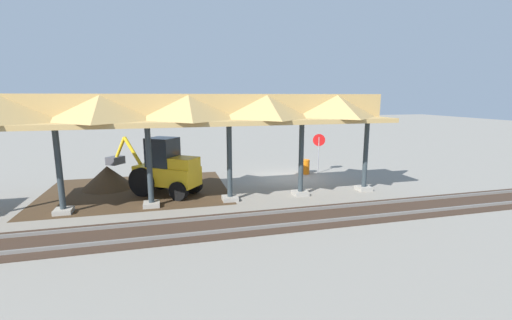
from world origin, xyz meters
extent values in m
plane|color=gray|center=(0.00, 0.00, 0.00)|extent=(120.00, 120.00, 0.00)
cube|color=#42301E|center=(8.68, 0.69, 0.00)|extent=(9.06, 7.00, 0.01)
cube|color=#9E998E|center=(-2.68, 3.53, 0.10)|extent=(0.70, 0.70, 0.20)
cylinder|color=#2D383D|center=(-2.68, 3.53, 1.80)|extent=(0.24, 0.24, 3.60)
cube|color=#9E998E|center=(0.83, 3.53, 0.10)|extent=(0.70, 0.70, 0.20)
cylinder|color=#2D383D|center=(0.83, 3.53, 1.80)|extent=(0.24, 0.24, 3.60)
cube|color=#9E998E|center=(4.35, 3.53, 0.10)|extent=(0.70, 0.70, 0.20)
cylinder|color=#2D383D|center=(4.35, 3.53, 1.80)|extent=(0.24, 0.24, 3.60)
cube|color=#9E998E|center=(7.86, 3.53, 0.10)|extent=(0.70, 0.70, 0.20)
cylinder|color=#2D383D|center=(7.86, 3.53, 1.80)|extent=(0.24, 0.24, 3.60)
cube|color=#9E998E|center=(11.38, 3.53, 0.10)|extent=(0.70, 0.70, 0.20)
cylinder|color=#2D383D|center=(11.38, 3.53, 1.80)|extent=(0.24, 0.24, 3.60)
cube|color=tan|center=(6.10, 3.53, 3.70)|extent=(18.78, 3.20, 0.20)
cube|color=tan|center=(6.10, 3.53, 4.35)|extent=(18.78, 0.20, 1.10)
pyramid|color=tan|center=(-0.93, 3.53, 4.35)|extent=(3.16, 3.20, 1.10)
pyramid|color=tan|center=(2.59, 3.53, 4.35)|extent=(3.16, 3.20, 1.10)
pyramid|color=tan|center=(6.10, 3.53, 4.35)|extent=(3.16, 3.20, 1.10)
pyramid|color=tan|center=(9.62, 3.53, 4.35)|extent=(3.16, 3.20, 1.10)
pyramid|color=tan|center=(13.13, 3.53, 4.35)|extent=(3.16, 3.20, 1.10)
cube|color=slate|center=(0.00, 5.89, 0.07)|extent=(60.00, 0.08, 0.15)
cube|color=slate|center=(0.00, 7.33, 0.07)|extent=(60.00, 0.08, 0.15)
cube|color=#38281E|center=(0.00, 6.61, 0.01)|extent=(60.00, 2.58, 0.03)
cylinder|color=gray|center=(-2.10, -0.77, 1.15)|extent=(0.06, 0.06, 2.30)
cylinder|color=red|center=(-2.10, -0.77, 2.11)|extent=(0.72, 0.29, 0.76)
cube|color=yellow|center=(7.15, 1.72, 0.97)|extent=(3.34, 2.95, 0.90)
cube|color=#1E262D|center=(7.31, 1.60, 2.12)|extent=(1.74, 1.71, 1.40)
cube|color=yellow|center=(6.33, 2.34, 1.67)|extent=(1.58, 1.56, 0.50)
cylinder|color=black|center=(7.49, 0.58, 0.70)|extent=(1.30, 1.08, 1.40)
cylinder|color=black|center=(8.35, 1.72, 0.70)|extent=(1.30, 1.08, 1.40)
cylinder|color=black|center=(5.89, 1.85, 0.45)|extent=(0.90, 0.78, 0.90)
cylinder|color=black|center=(6.66, 2.90, 0.45)|extent=(0.90, 0.78, 0.90)
cylinder|color=yellow|center=(8.80, 0.49, 2.08)|extent=(0.96, 0.78, 1.41)
cylinder|color=yellow|center=(9.46, 0.01, 2.11)|extent=(0.78, 0.64, 1.32)
cube|color=#47474C|center=(9.74, -0.21, 1.49)|extent=(0.96, 1.00, 0.40)
cone|color=#42301E|center=(10.21, -0.34, 0.00)|extent=(5.27, 5.27, 2.35)
cylinder|color=orange|center=(-1.21, -0.77, 0.45)|extent=(0.56, 0.56, 0.90)
camera|label=1|loc=(7.07, 18.71, 4.80)|focal=24.00mm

